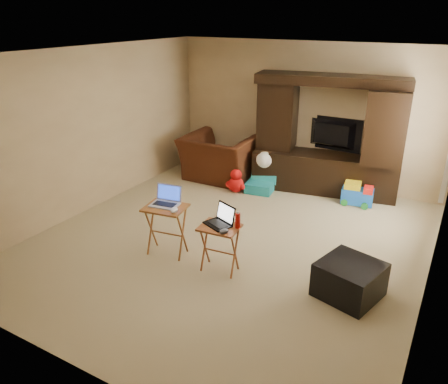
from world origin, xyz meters
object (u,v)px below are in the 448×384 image
Objects in this scene: ottoman at (349,280)px; tray_table_right at (220,249)px; entertainment_center at (327,135)px; water_bottle at (238,221)px; push_toy at (358,194)px; laptop_left at (164,197)px; recliner at (220,158)px; plush_toy at (236,181)px; child_rocker at (260,175)px; tray_table_left at (167,230)px; mouse_right at (224,231)px; television at (331,135)px; mouse_left at (174,210)px; laptop_right at (217,216)px.

ottoman is 1.04× the size of tray_table_right.
entertainment_center is 4.09× the size of tray_table_right.
push_toy is at bearing 74.31° from water_bottle.
laptop_left is 1.04m from water_bottle.
plush_toy is at bearing 142.65° from recliner.
child_rocker is 0.91× the size of tray_table_left.
push_toy is 3.33m from tray_table_left.
mouse_right is (-1.38, -0.39, 0.42)m from ottoman.
entertainment_center reaches higher than ottoman.
entertainment_center is 2.02m from recliner.
entertainment_center is at bearing 32.40° from plush_toy.
television is at bearing 33.01° from child_rocker.
mouse_right is (0.96, -0.17, -0.16)m from laptop_left.
laptop_left reaches higher than child_rocker.
mouse_left is at bearing 78.67° from television.
television is 5.52× the size of water_bottle.
mouse_left reaches higher than child_rocker.
laptop_right reaches higher than tray_table_left.
mouse_right is at bearing -82.00° from child_rocker.
tray_table_right is at bearing -169.77° from ottoman.
child_rocker is 1.44× the size of plush_toy.
child_rocker is at bearing 99.32° from tray_table_right.
ottoman is at bearing 8.36° from water_bottle.
laptop_left reaches higher than recliner.
laptop_right is at bearing -11.24° from laptop_left.
recliner is 9.38× the size of mouse_left.
tray_table_right is 0.73m from mouse_left.
tray_table_left is 3.63× the size of water_bottle.
laptop_left is (-2.35, -0.23, 0.59)m from ottoman.
tray_table_left is 1.12× the size of tray_table_right.
plush_toy is at bearing -174.04° from push_toy.
tray_table_left is (-2.32, -0.26, 0.13)m from ottoman.
entertainment_center is 13.30× the size of water_bottle.
tray_table_left is 0.46m from laptop_left.
tray_table_left is 5.49× the size of mouse_right.
laptop_left is at bearing 155.56° from mouse_left.
tray_table_left is at bearing -54.43° from laptop_left.
recliner is 2.08× the size of child_rocker.
laptop_left is (-1.12, -3.10, -0.22)m from entertainment_center.
water_bottle is (0.81, 0.13, -0.00)m from mouse_left.
tray_table_right is 3.25× the size of water_bottle.
laptop_left is at bearing -85.43° from plush_toy.
child_rocker reaches higher than tray_table_right.
push_toy is 3.00m from tray_table_right.
water_bottle reaches higher than plush_toy.
recliner is at bearing 121.08° from mouse_right.
entertainment_center is 1.93× the size of recliner.
television is at bearing 79.58° from entertainment_center.
ottoman is at bearing 31.84° from laptop_right.
tray_table_right reaches higher than ottoman.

